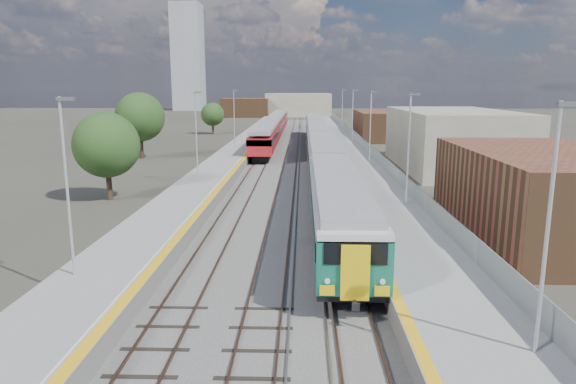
{
  "coord_description": "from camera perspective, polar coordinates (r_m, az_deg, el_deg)",
  "views": [
    {
      "loc": [
        -0.46,
        -12.47,
        8.87
      ],
      "look_at": [
        -1.43,
        20.12,
        2.2
      ],
      "focal_mm": 32.0,
      "sensor_mm": 36.0,
      "label": 1
    }
  ],
  "objects": [
    {
      "name": "red_train",
      "position": [
        88.27,
        -1.59,
        7.22
      ],
      "size": [
        2.94,
        59.6,
        3.71
      ],
      "color": "black",
      "rests_on": "ground"
    },
    {
      "name": "buildings",
      "position": [
        152.11,
        -5.08,
        12.21
      ],
      "size": [
        72.0,
        185.5,
        40.0
      ],
      "color": "brown",
      "rests_on": "ground"
    },
    {
      "name": "platform_left",
      "position": [
        66.05,
        -5.8,
        4.24
      ],
      "size": [
        4.3,
        155.0,
        8.52
      ],
      "color": "slate",
      "rests_on": "ground"
    },
    {
      "name": "tree_c",
      "position": [
        100.28,
        -8.39,
        8.53
      ],
      "size": [
        4.42,
        4.42,
        5.99
      ],
      "color": "#382619",
      "rests_on": "ground"
    },
    {
      "name": "tree_b",
      "position": [
        67.29,
        -16.13,
        8.0
      ],
      "size": [
        6.11,
        6.11,
        8.28
      ],
      "color": "#382619",
      "rests_on": "ground"
    },
    {
      "name": "tracks",
      "position": [
        67.23,
        0.67,
        4.08
      ],
      "size": [
        8.96,
        160.0,
        0.17
      ],
      "color": "#4C3323",
      "rests_on": "ground"
    },
    {
      "name": "tree_a",
      "position": [
        42.91,
        -19.53,
        4.93
      ],
      "size": [
        5.17,
        5.17,
        7.0
      ],
      "color": "#382619",
      "rests_on": "ground"
    },
    {
      "name": "green_train",
      "position": [
        59.81,
        3.58,
        5.23
      ],
      "size": [
        2.96,
        82.48,
        3.26
      ],
      "color": "black",
      "rests_on": "ground"
    },
    {
      "name": "tree_d",
      "position": [
        74.28,
        20.45,
        6.94
      ],
      "size": [
        4.47,
        4.47,
        6.06
      ],
      "color": "#382619",
      "rests_on": "ground"
    },
    {
      "name": "ballast_bed",
      "position": [
        65.59,
        0.12,
        3.82
      ],
      "size": [
        10.5,
        155.0,
        0.06
      ],
      "primitive_type": "cube",
      "color": "#565451",
      "rests_on": "ground"
    },
    {
      "name": "ground",
      "position": [
        63.1,
        2.11,
        3.48
      ],
      "size": [
        320.0,
        320.0,
        0.0
      ],
      "primitive_type": "plane",
      "color": "#47443A",
      "rests_on": "ground"
    },
    {
      "name": "platform_right",
      "position": [
        65.74,
        6.72,
        4.2
      ],
      "size": [
        4.7,
        155.0,
        8.52
      ],
      "color": "slate",
      "rests_on": "ground"
    }
  ]
}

